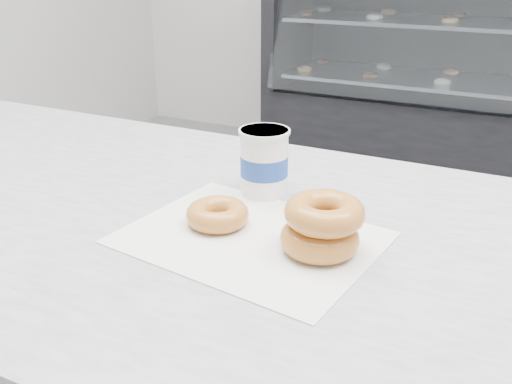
% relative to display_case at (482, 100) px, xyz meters
% --- Properties ---
extents(display_case, '(2.40, 0.74, 1.25)m').
position_rel_display_case_xyz_m(display_case, '(0.00, 0.00, 0.00)').
color(display_case, black).
rests_on(display_case, ground).
extents(wax_paper, '(0.37, 0.30, 0.00)m').
position_rel_display_case_xyz_m(wax_paper, '(-0.07, -2.75, 0.41)').
color(wax_paper, silver).
rests_on(wax_paper, counter).
extents(donut_single, '(0.11, 0.11, 0.03)m').
position_rel_display_case_xyz_m(donut_single, '(-0.13, -2.73, 0.43)').
color(donut_single, gold).
rests_on(donut_single, wax_paper).
extents(donut_stack, '(0.15, 0.15, 0.07)m').
position_rel_display_case_xyz_m(donut_stack, '(0.03, -2.74, 0.45)').
color(donut_stack, gold).
rests_on(donut_stack, wax_paper).
extents(coffee_cup, '(0.10, 0.10, 0.11)m').
position_rel_display_case_xyz_m(coffee_cup, '(-0.12, -2.60, 0.46)').
color(coffee_cup, white).
rests_on(coffee_cup, counter).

